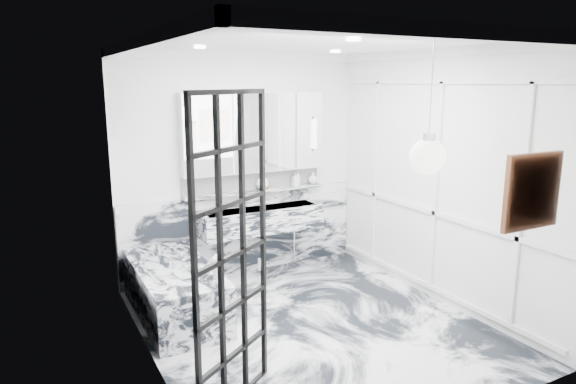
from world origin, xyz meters
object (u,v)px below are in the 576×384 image
trough_sink (261,220)px  bathtub (174,291)px  mirror_cabinet (254,133)px  crittall_door (232,256)px

trough_sink → bathtub: 1.55m
mirror_cabinet → bathtub: mirror_cabinet is taller
crittall_door → mirror_cabinet: (1.32, 2.53, 0.63)m
mirror_cabinet → bathtub: size_ratio=1.15×
trough_sink → bathtub: (-1.33, -0.66, -0.45)m
trough_sink → mirror_cabinet: size_ratio=0.84×
crittall_door → mirror_cabinet: size_ratio=1.25×
crittall_door → mirror_cabinet: crittall_door is taller
bathtub → trough_sink: bearing=26.5°
crittall_door → trough_sink: size_ratio=1.49×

